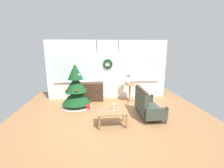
# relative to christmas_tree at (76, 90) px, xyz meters

# --- Properties ---
(ground_plane) EXTENTS (6.76, 6.76, 0.00)m
(ground_plane) POSITION_rel_christmas_tree_xyz_m (1.27, -1.13, -0.66)
(ground_plane) COLOR #996B42
(back_wall_with_door) EXTENTS (5.20, 0.19, 2.55)m
(back_wall_with_door) POSITION_rel_christmas_tree_xyz_m (1.27, 0.95, 0.63)
(back_wall_with_door) COLOR white
(back_wall_with_door) RESTS_ON ground
(christmas_tree) EXTENTS (1.15, 1.15, 1.74)m
(christmas_tree) POSITION_rel_christmas_tree_xyz_m (0.00, 0.00, 0.00)
(christmas_tree) COLOR #4C331E
(christmas_tree) RESTS_ON ground
(dresser_cabinet) EXTENTS (0.92, 0.47, 0.78)m
(dresser_cabinet) POSITION_rel_christmas_tree_xyz_m (0.60, 0.66, -0.27)
(dresser_cabinet) COLOR #3D281C
(dresser_cabinet) RESTS_ON ground
(settee_sofa) EXTENTS (0.73, 1.37, 0.96)m
(settee_sofa) POSITION_rel_christmas_tree_xyz_m (2.43, -1.11, -0.28)
(settee_sofa) COLOR #3D281C
(settee_sofa) RESTS_ON ground
(side_table) EXTENTS (0.50, 0.48, 0.73)m
(side_table) POSITION_rel_christmas_tree_xyz_m (2.16, 0.41, -0.14)
(side_table) COLOR #8E6642
(side_table) RESTS_ON ground
(table_lamp) EXTENTS (0.28, 0.28, 0.44)m
(table_lamp) POSITION_rel_christmas_tree_xyz_m (2.10, 0.45, 0.36)
(table_lamp) COLOR silver
(table_lamp) RESTS_ON side_table
(coffee_table) EXTENTS (0.86, 0.55, 0.44)m
(coffee_table) POSITION_rel_christmas_tree_xyz_m (1.23, -1.68, -0.29)
(coffee_table) COLOR #8E6642
(coffee_table) RESTS_ON ground
(wine_glass) EXTENTS (0.08, 0.08, 0.20)m
(wine_glass) POSITION_rel_christmas_tree_xyz_m (1.28, -1.58, -0.08)
(wine_glass) COLOR silver
(wine_glass) RESTS_ON coffee_table
(gift_box) EXTENTS (0.17, 0.15, 0.17)m
(gift_box) POSITION_rel_christmas_tree_xyz_m (0.45, -0.28, -0.57)
(gift_box) COLOR red
(gift_box) RESTS_ON ground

